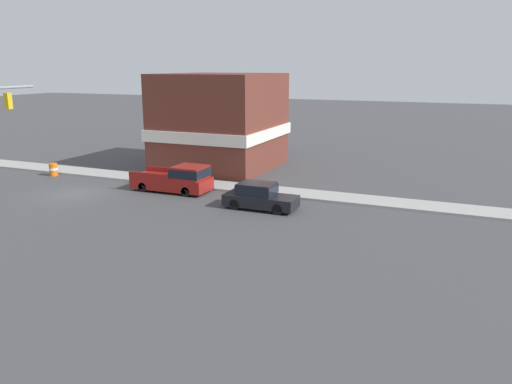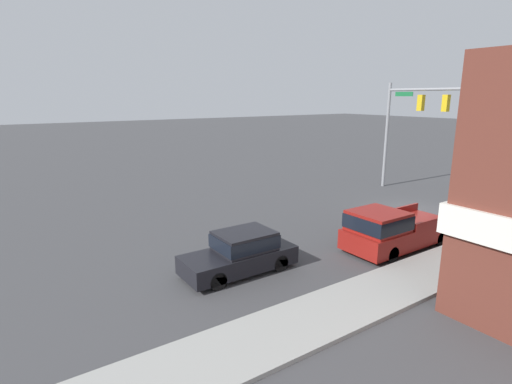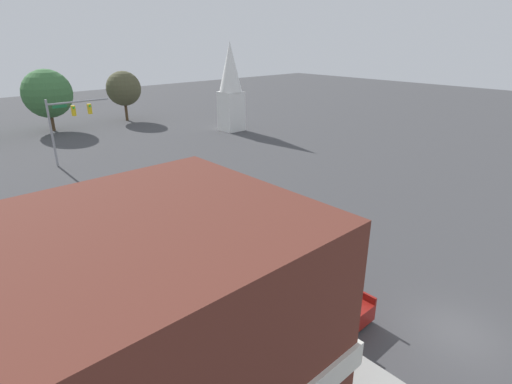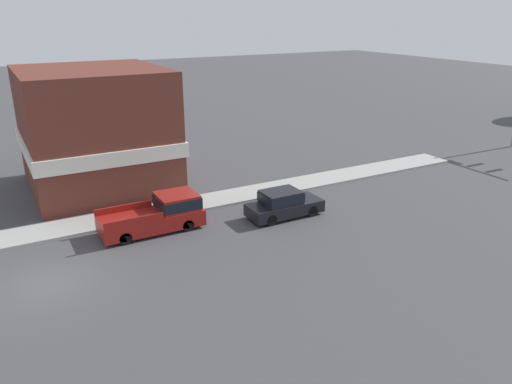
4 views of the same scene
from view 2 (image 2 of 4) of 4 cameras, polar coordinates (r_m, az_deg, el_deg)
ground_plane at (r=25.43m, az=21.37°, el=-2.42°), size 200.00×200.00×0.00m
near_signal_assembly at (r=29.74m, az=21.35°, el=10.33°), size 6.59×0.49×7.52m
car_lead at (r=15.35m, az=-2.12°, el=-8.50°), size 1.80×4.41×1.58m
pickup_truck_parked at (r=18.50m, az=18.81°, el=-5.02°), size 2.12×5.46×1.87m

